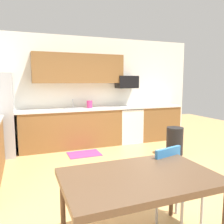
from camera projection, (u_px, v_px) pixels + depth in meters
The scene contains 15 objects.
ground_plane at pixel (134, 181), 3.77m from camera, with size 12.00×12.00×0.00m, color tan.
wall_back at pixel (89, 91), 6.04m from camera, with size 5.80×0.10×2.70m, color white.
cabinet_run_back at pixel (71, 129), 5.64m from camera, with size 2.41×0.60×0.90m, color brown.
cabinet_run_back_right at pixel (156, 123), 6.49m from camera, with size 1.14×0.60×0.90m, color brown.
countertop_back at pixel (93, 109), 5.77m from camera, with size 4.80×0.64×0.04m, color silver.
upper_cabinets_back at pixel (79, 69), 5.66m from camera, with size 2.20×0.34×0.70m, color brown.
oven_range at pixel (128, 125), 6.18m from camera, with size 0.60×0.60×0.91m.
microwave at pixel (127, 82), 6.12m from camera, with size 0.54×0.36×0.32m, color black.
sink_basin at pixel (75, 111), 5.61m from camera, with size 0.48×0.40×0.14m, color #A5A8AD.
sink_faucet at pixel (73, 104), 5.76m from camera, with size 0.02×0.02×0.24m, color #B2B5BA.
dining_table at pixel (140, 181), 2.13m from camera, with size 1.40×0.90×0.75m.
chair_near_table at pixel (175, 180), 2.60m from camera, with size 0.48×0.48×0.85m.
trash_bin at pixel (175, 141), 5.11m from camera, with size 0.36×0.36×0.60m, color black.
floor_mat at pixel (84, 154), 5.15m from camera, with size 0.70×0.50×0.01m, color #CC3372.
kettle at pixel (90, 105), 5.78m from camera, with size 0.14×0.14×0.20m, color #CC3372.
Camera 1 is at (-1.63, -3.22, 1.60)m, focal length 37.50 mm.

